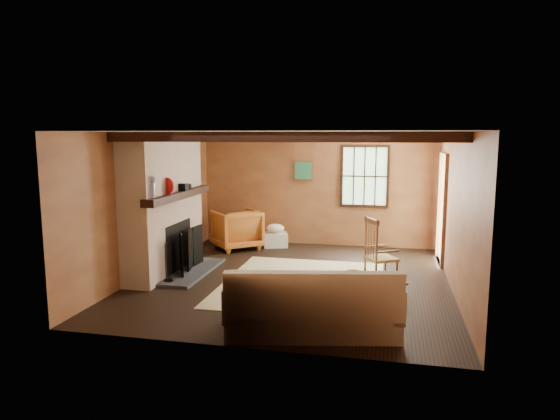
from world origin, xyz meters
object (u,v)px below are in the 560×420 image
(sofa, at_px, (313,308))
(laundry_basket, at_px, (275,240))
(rocking_chair, at_px, (379,256))
(armchair, at_px, (237,229))
(fireplace, at_px, (165,209))

(sofa, height_order, laundry_basket, sofa)
(rocking_chair, xyz_separation_m, armchair, (-2.96, 1.92, -0.04))
(fireplace, height_order, sofa, fireplace)
(sofa, distance_m, armchair, 4.68)
(fireplace, relative_size, rocking_chair, 2.23)
(fireplace, bearing_deg, rocking_chair, 0.88)
(sofa, bearing_deg, laundry_basket, 97.21)
(armchair, bearing_deg, fireplace, 32.00)
(laundry_basket, distance_m, armchair, 0.86)
(fireplace, distance_m, armchair, 2.19)
(laundry_basket, bearing_deg, armchair, -156.08)
(rocking_chair, bearing_deg, armchair, 27.53)
(armchair, bearing_deg, rocking_chair, 107.20)
(fireplace, relative_size, laundry_basket, 4.80)
(rocking_chair, bearing_deg, sofa, 132.13)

